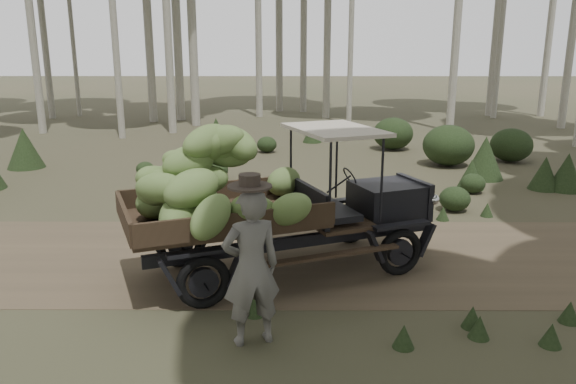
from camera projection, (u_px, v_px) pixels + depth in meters
name	position (u px, v px, depth m)	size (l,w,h in m)	color
ground	(188.00, 257.00, 9.69)	(120.00, 120.00, 0.00)	#473D2B
dirt_track	(188.00, 257.00, 9.69)	(70.00, 4.00, 0.01)	brown
banana_truck	(242.00, 190.00, 8.40)	(5.20, 3.50, 2.53)	black
farmer	(251.00, 266.00, 6.68)	(0.83, 0.68, 2.12)	#5D5B55
undergrowth	(291.00, 179.00, 12.95)	(20.25, 23.12, 1.38)	#233319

